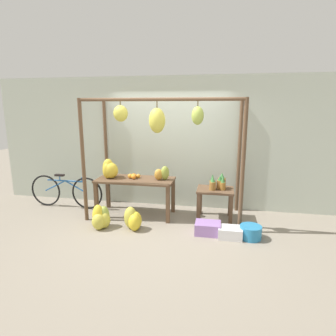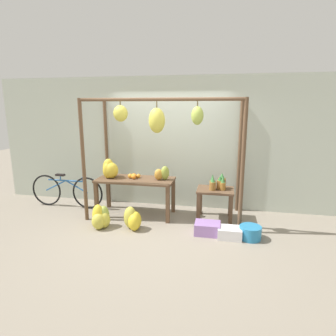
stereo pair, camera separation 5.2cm
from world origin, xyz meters
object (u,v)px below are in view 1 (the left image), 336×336
orange_pile (134,176)px  banana_pile_ground_left (101,218)px  parked_bicycle (66,191)px  papaya_pile (162,174)px  banana_pile_ground_right (133,220)px  blue_bucket (251,232)px  banana_pile_on_table (110,170)px  pineapple_cluster (218,183)px  fruit_crate_white (208,228)px  fruit_crate_purple (230,233)px

orange_pile → banana_pile_ground_left: bearing=-116.3°
parked_bicycle → orange_pile: bearing=-3.3°
orange_pile → papaya_pile: papaya_pile is taller
banana_pile_ground_right → banana_pile_ground_left: bearing=-175.1°
blue_bucket → papaya_pile: (-1.66, 0.70, 0.77)m
banana_pile_on_table → papaya_pile: bearing=1.9°
pineapple_cluster → banana_pile_ground_right: bearing=-152.7°
banana_pile_on_table → orange_pile: (0.49, 0.06, -0.13)m
pineapple_cluster → fruit_crate_white: size_ratio=0.70×
fruit_crate_white → blue_bucket: bearing=-3.7°
banana_pile_ground_left → pineapple_cluster: bearing=21.4°
banana_pile_ground_left → fruit_crate_white: (1.93, 0.11, -0.08)m
banana_pile_on_table → banana_pile_ground_left: 1.04m
banana_pile_on_table → papaya_pile: (1.08, 0.04, -0.04)m
banana_pile_ground_right → fruit_crate_purple: banana_pile_ground_right is taller
papaya_pile → blue_bucket: bearing=-22.8°
orange_pile → blue_bucket: size_ratio=0.68×
orange_pile → fruit_crate_purple: (1.91, -0.75, -0.71)m
orange_pile → fruit_crate_white: size_ratio=0.56×
parked_bicycle → banana_pile_ground_right: bearing=-24.6°
fruit_crate_white → blue_bucket: (0.71, -0.05, 0.01)m
pineapple_cluster → blue_bucket: 1.13m
banana_pile_on_table → orange_pile: bearing=6.6°
parked_bicycle → fruit_crate_purple: 3.61m
banana_pile_ground_left → parked_bicycle: size_ratio=0.26×
pineapple_cluster → blue_bucket: size_ratio=0.85×
orange_pile → pineapple_cluster: size_ratio=0.79×
banana_pile_ground_left → papaya_pile: papaya_pile is taller
orange_pile → papaya_pile: (0.59, -0.02, 0.08)m
banana_pile_ground_right → fruit_crate_purple: 1.71m
papaya_pile → fruit_crate_purple: papaya_pile is taller
orange_pile → fruit_crate_white: orange_pile is taller
parked_bicycle → papaya_pile: bearing=-2.9°
banana_pile_on_table → blue_bucket: 2.93m
banana_pile_ground_right → parked_bicycle: (-1.79, 0.82, 0.19)m
banana_pile_ground_right → fruit_crate_white: banana_pile_ground_right is taller
papaya_pile → orange_pile: bearing=178.1°
fruit_crate_white → papaya_pile: (-0.95, 0.65, 0.78)m
banana_pile_on_table → blue_bucket: size_ratio=1.12×
blue_bucket → banana_pile_ground_right: bearing=-179.6°
orange_pile → banana_pile_ground_right: orange_pile is taller
papaya_pile → pineapple_cluster: bearing=2.5°
banana_pile_ground_right → banana_pile_on_table: bearing=135.9°
orange_pile → fruit_crate_purple: bearing=-21.5°
pineapple_cluster → blue_bucket: bearing=-52.7°
orange_pile → parked_bicycle: (-1.58, 0.09, -0.43)m
banana_pile_ground_right → parked_bicycle: bearing=155.4°
banana_pile_ground_right → blue_bucket: size_ratio=1.14×
banana_pile_on_table → parked_bicycle: (-1.09, 0.15, -0.56)m
banana_pile_ground_left → banana_pile_ground_right: size_ratio=1.06×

